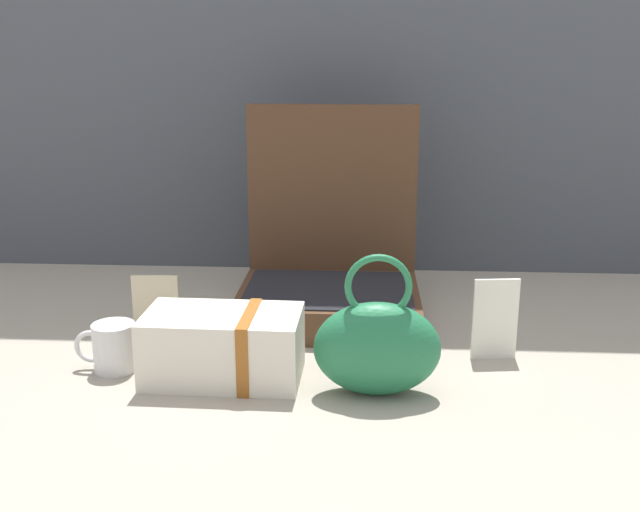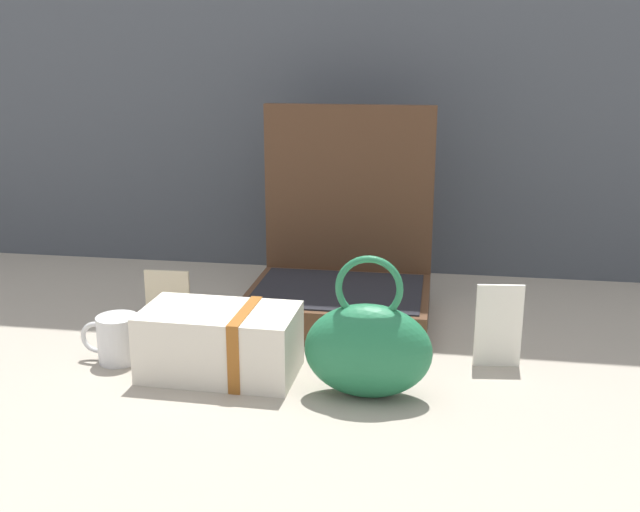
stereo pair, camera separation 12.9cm
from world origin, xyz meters
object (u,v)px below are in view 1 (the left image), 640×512
at_px(open_suitcase, 330,269).
at_px(teal_pouch_handbag, 377,346).
at_px(cream_toiletry_bag, 225,346).
at_px(poster_card_right, 156,302).
at_px(coffee_mug, 113,347).
at_px(info_card_left, 495,319).

bearing_deg(open_suitcase, teal_pouch_handbag, -76.14).
relative_size(cream_toiletry_bag, poster_card_right, 2.39).
bearing_deg(cream_toiletry_bag, coffee_mug, 173.96).
bearing_deg(open_suitcase, cream_toiletry_bag, -115.71).
relative_size(teal_pouch_handbag, cream_toiletry_bag, 0.89).
xyz_separation_m(open_suitcase, teal_pouch_handbag, (0.09, -0.38, -0.01)).
distance_m(open_suitcase, cream_toiletry_bag, 0.37).
height_order(teal_pouch_handbag, coffee_mug, teal_pouch_handbag).
xyz_separation_m(teal_pouch_handbag, info_card_left, (0.21, 0.15, -0.01)).
height_order(teal_pouch_handbag, info_card_left, teal_pouch_handbag).
xyz_separation_m(coffee_mug, poster_card_right, (0.02, 0.20, 0.01)).
bearing_deg(open_suitcase, coffee_mug, -139.18).
relative_size(open_suitcase, poster_card_right, 3.86).
height_order(open_suitcase, teal_pouch_handbag, open_suitcase).
distance_m(cream_toiletry_bag, poster_card_right, 0.29).
bearing_deg(coffee_mug, cream_toiletry_bag, -6.04).
height_order(open_suitcase, coffee_mug, open_suitcase).
bearing_deg(teal_pouch_handbag, info_card_left, 36.00).
bearing_deg(info_card_left, poster_card_right, 163.24).
bearing_deg(poster_card_right, teal_pouch_handbag, -33.62).
relative_size(teal_pouch_handbag, poster_card_right, 2.12).
bearing_deg(poster_card_right, cream_toiletry_bag, -52.90).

